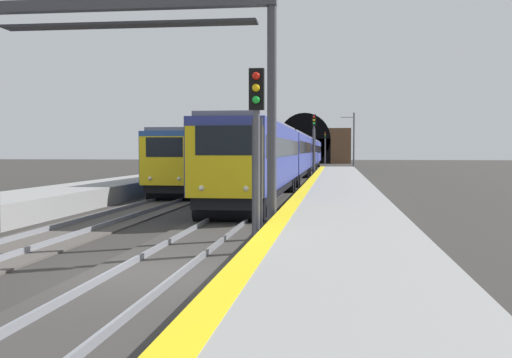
{
  "coord_description": "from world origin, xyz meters",
  "views": [
    {
      "loc": [
        -13.03,
        -3.94,
        2.71
      ],
      "look_at": [
        15.94,
        -0.24,
        1.36
      ],
      "focal_mm": 44.17,
      "sensor_mm": 36.0,
      "label": 1
    }
  ],
  "objects_px": {
    "train_adjacent_platform": "(247,155)",
    "railway_signal_near": "(257,142)",
    "train_main_approaching": "(297,154)",
    "railway_signal_mid": "(314,141)",
    "railway_signal_far": "(325,145)",
    "catenary_mast_near": "(354,141)",
    "overhead_signal_gantry": "(128,57)"
  },
  "relations": [
    {
      "from": "train_adjacent_platform",
      "to": "railway_signal_near",
      "type": "height_order",
      "value": "train_adjacent_platform"
    },
    {
      "from": "train_main_approaching",
      "to": "railway_signal_mid",
      "type": "height_order",
      "value": "railway_signal_mid"
    },
    {
      "from": "railway_signal_near",
      "to": "railway_signal_far",
      "type": "relative_size",
      "value": 0.79
    },
    {
      "from": "railway_signal_mid",
      "to": "catenary_mast_near",
      "type": "distance_m",
      "value": 27.68
    },
    {
      "from": "railway_signal_mid",
      "to": "catenary_mast_near",
      "type": "bearing_deg",
      "value": 171.06
    },
    {
      "from": "train_main_approaching",
      "to": "overhead_signal_gantry",
      "type": "xyz_separation_m",
      "value": [
        -44.35,
        2.35,
        3.18
      ]
    },
    {
      "from": "train_main_approaching",
      "to": "railway_signal_mid",
      "type": "bearing_deg",
      "value": 18.74
    },
    {
      "from": "railway_signal_near",
      "to": "catenary_mast_near",
      "type": "bearing_deg",
      "value": 176.42
    },
    {
      "from": "train_main_approaching",
      "to": "overhead_signal_gantry",
      "type": "height_order",
      "value": "overhead_signal_gantry"
    },
    {
      "from": "train_main_approaching",
      "to": "train_adjacent_platform",
      "type": "height_order",
      "value": "train_adjacent_platform"
    },
    {
      "from": "railway_signal_near",
      "to": "catenary_mast_near",
      "type": "relative_size",
      "value": 0.62
    },
    {
      "from": "railway_signal_mid",
      "to": "overhead_signal_gantry",
      "type": "bearing_deg",
      "value": -6.3
    },
    {
      "from": "railway_signal_near",
      "to": "railway_signal_far",
      "type": "height_order",
      "value": "railway_signal_far"
    },
    {
      "from": "train_main_approaching",
      "to": "railway_signal_far",
      "type": "height_order",
      "value": "railway_signal_far"
    },
    {
      "from": "railway_signal_far",
      "to": "train_main_approaching",
      "type": "bearing_deg",
      "value": -2.1
    },
    {
      "from": "railway_signal_near",
      "to": "overhead_signal_gantry",
      "type": "xyz_separation_m",
      "value": [
        2.66,
        4.28,
        2.62
      ]
    },
    {
      "from": "railway_signal_mid",
      "to": "railway_signal_far",
      "type": "bearing_deg",
      "value": -180.0
    },
    {
      "from": "train_adjacent_platform",
      "to": "overhead_signal_gantry",
      "type": "relative_size",
      "value": 6.64
    },
    {
      "from": "overhead_signal_gantry",
      "to": "catenary_mast_near",
      "type": "relative_size",
      "value": 1.18
    },
    {
      "from": "railway_signal_far",
      "to": "overhead_signal_gantry",
      "type": "relative_size",
      "value": 0.66
    },
    {
      "from": "train_main_approaching",
      "to": "catenary_mast_near",
      "type": "relative_size",
      "value": 10.74
    },
    {
      "from": "railway_signal_near",
      "to": "train_main_approaching",
      "type": "bearing_deg",
      "value": -177.66
    },
    {
      "from": "train_main_approaching",
      "to": "overhead_signal_gantry",
      "type": "distance_m",
      "value": 44.53
    },
    {
      "from": "train_adjacent_platform",
      "to": "railway_signal_far",
      "type": "height_order",
      "value": "railway_signal_far"
    },
    {
      "from": "train_main_approaching",
      "to": "train_adjacent_platform",
      "type": "distance_m",
      "value": 5.05
    },
    {
      "from": "railway_signal_far",
      "to": "overhead_signal_gantry",
      "type": "height_order",
      "value": "overhead_signal_gantry"
    },
    {
      "from": "train_adjacent_platform",
      "to": "railway_signal_mid",
      "type": "relative_size",
      "value": 10.18
    },
    {
      "from": "railway_signal_mid",
      "to": "railway_signal_far",
      "type": "xyz_separation_m",
      "value": [
        58.09,
        0.0,
        0.05
      ]
    },
    {
      "from": "railway_signal_near",
      "to": "railway_signal_far",
      "type": "distance_m",
      "value": 99.47
    },
    {
      "from": "train_adjacent_platform",
      "to": "railway_signal_far",
      "type": "bearing_deg",
      "value": 172.84
    },
    {
      "from": "railway_signal_mid",
      "to": "railway_signal_far",
      "type": "relative_size",
      "value": 0.98
    },
    {
      "from": "train_main_approaching",
      "to": "railway_signal_far",
      "type": "xyz_separation_m",
      "value": [
        52.45,
        -1.92,
        1.24
      ]
    }
  ]
}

